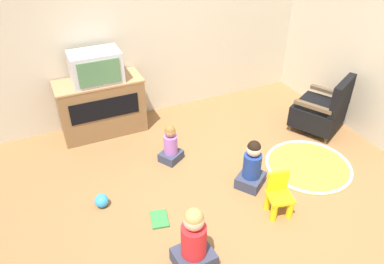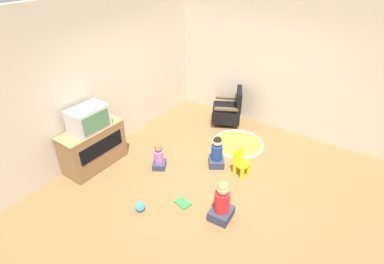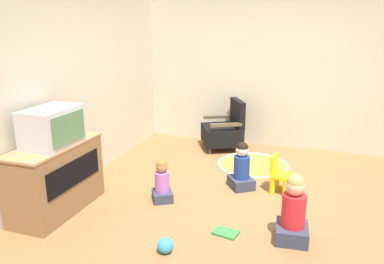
# 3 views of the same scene
# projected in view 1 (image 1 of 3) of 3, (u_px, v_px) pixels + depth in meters

# --- Properties ---
(ground_plane) EXTENTS (30.00, 30.00, 0.00)m
(ground_plane) POSITION_uv_depth(u_px,v_px,m) (227.00, 195.00, 4.26)
(ground_plane) COLOR olive
(wall_back) EXTENTS (5.41, 0.12, 2.87)m
(wall_back) POSITION_uv_depth(u_px,v_px,m) (134.00, 19.00, 5.05)
(wall_back) COLOR beige
(wall_back) RESTS_ON ground_plane
(tv_cabinet) EXTENTS (1.15, 0.51, 0.79)m
(tv_cabinet) POSITION_uv_depth(u_px,v_px,m) (102.00, 106.00, 5.15)
(tv_cabinet) COLOR brown
(tv_cabinet) RESTS_ON ground_plane
(television) EXTENTS (0.64, 0.42, 0.41)m
(television) POSITION_uv_depth(u_px,v_px,m) (96.00, 67.00, 4.80)
(television) COLOR #B7B7BC
(television) RESTS_ON tv_cabinet
(black_armchair) EXTENTS (0.84, 0.84, 0.84)m
(black_armchair) POSITION_uv_depth(u_px,v_px,m) (322.00, 110.00, 5.21)
(black_armchair) COLOR brown
(black_armchair) RESTS_ON ground_plane
(yellow_kid_chair) EXTENTS (0.30, 0.29, 0.48)m
(yellow_kid_chair) POSITION_uv_depth(u_px,v_px,m) (279.00, 197.00, 3.95)
(yellow_kid_chair) COLOR yellow
(yellow_kid_chair) RESTS_ON ground_plane
(play_mat) EXTENTS (1.07, 1.07, 0.04)m
(play_mat) POSITION_uv_depth(u_px,v_px,m) (308.00, 165.00, 4.69)
(play_mat) COLOR gold
(play_mat) RESTS_ON ground_plane
(child_watching_left) EXTENTS (0.34, 0.33, 0.52)m
(child_watching_left) POSITION_uv_depth(u_px,v_px,m) (171.00, 145.00, 4.68)
(child_watching_left) COLOR #33384C
(child_watching_left) RESTS_ON ground_plane
(child_watching_center) EXTENTS (0.38, 0.34, 0.69)m
(child_watching_center) POSITION_uv_depth(u_px,v_px,m) (194.00, 242.00, 3.33)
(child_watching_center) COLOR #33384C
(child_watching_center) RESTS_ON ground_plane
(child_watching_right) EXTENTS (0.42, 0.41, 0.62)m
(child_watching_right) POSITION_uv_depth(u_px,v_px,m) (252.00, 167.00, 4.26)
(child_watching_right) COLOR #33384C
(child_watching_right) RESTS_ON ground_plane
(toy_ball) EXTENTS (0.15, 0.15, 0.15)m
(toy_ball) POSITION_uv_depth(u_px,v_px,m) (102.00, 201.00, 4.08)
(toy_ball) COLOR #3399E5
(toy_ball) RESTS_ON ground_plane
(book) EXTENTS (0.22, 0.28, 0.02)m
(book) POSITION_uv_depth(u_px,v_px,m) (159.00, 219.00, 3.94)
(book) COLOR #337F3D
(book) RESTS_ON ground_plane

